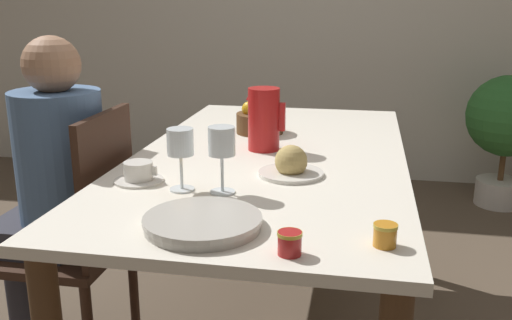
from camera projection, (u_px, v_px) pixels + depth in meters
The scene contains 13 objects.
dining_table at pixel (270, 183), 2.00m from camera, with size 0.92×1.73×0.77m.
chair_person_side at pixel (79, 236), 1.98m from camera, with size 0.42×0.42×0.93m.
person_seated at pixel (54, 176), 1.97m from camera, with size 0.39×0.41×1.18m.
red_pitcher at pixel (264, 119), 2.00m from camera, with size 0.14×0.11×0.22m.
wine_glass_water at pixel (222, 144), 1.54m from camera, with size 0.07×0.07×0.19m.
wine_glass_juice at pixel (180, 146), 1.57m from camera, with size 0.07×0.07×0.18m.
teacup_near_person at pixel (139, 173), 1.67m from camera, with size 0.15×0.15×0.06m.
serving_tray at pixel (203, 222), 1.33m from camera, with size 0.28×0.28×0.03m.
bread_plate at pixel (291, 165), 1.73m from camera, with size 0.20×0.20×0.10m.
jam_jar_amber at pixel (385, 234), 1.23m from camera, with size 0.05×0.05×0.05m.
jam_jar_red at pixel (290, 242), 1.19m from camera, with size 0.05×0.05×0.05m.
fruit_bowl at pixel (260, 120), 2.27m from camera, with size 0.19×0.19×0.13m.
potted_plant at pixel (507, 124), 3.55m from camera, with size 0.51×0.51×0.84m.
Camera 1 is at (0.31, -1.88, 1.29)m, focal length 40.00 mm.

